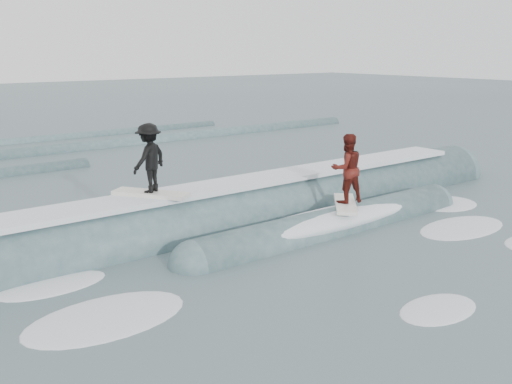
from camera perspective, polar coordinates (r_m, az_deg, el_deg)
ground at (r=13.93m, az=6.10°, el=-6.33°), size 160.00×160.00×0.00m
breaking_wave at (r=16.31m, az=-0.55°, el=-3.03°), size 23.23×3.92×2.28m
surfer_black at (r=14.62m, az=-10.62°, el=3.09°), size 1.58×1.96×1.85m
surfer_red at (r=15.83m, az=9.05°, el=2.07°), size 1.76×1.85×2.01m
whitewater at (r=14.29m, az=10.47°, el=-5.96°), size 14.77×7.05×0.10m
far_swells at (r=28.84m, az=-19.33°, el=3.63°), size 40.89×8.65×0.80m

